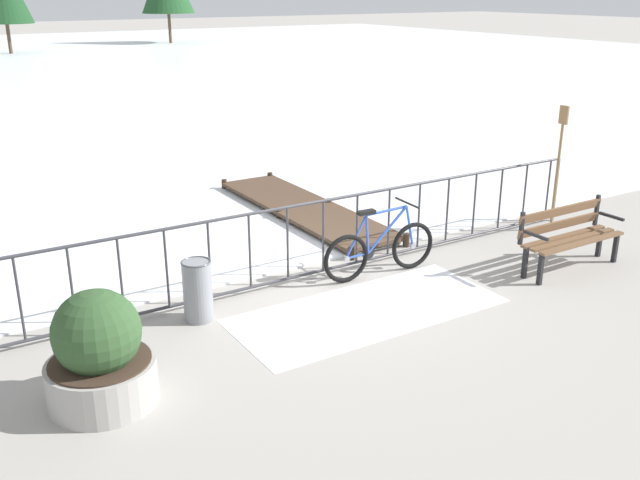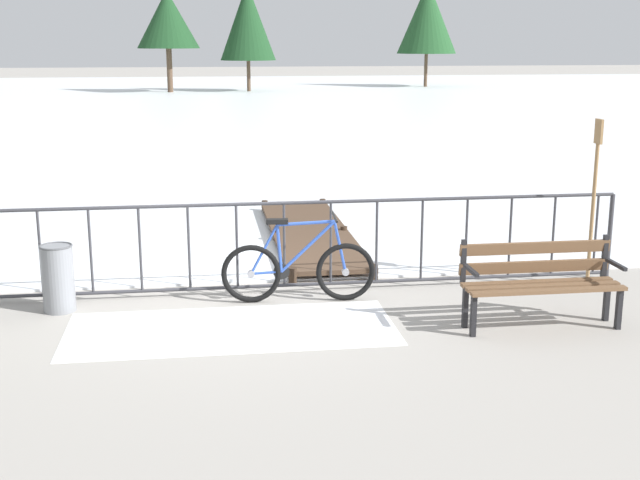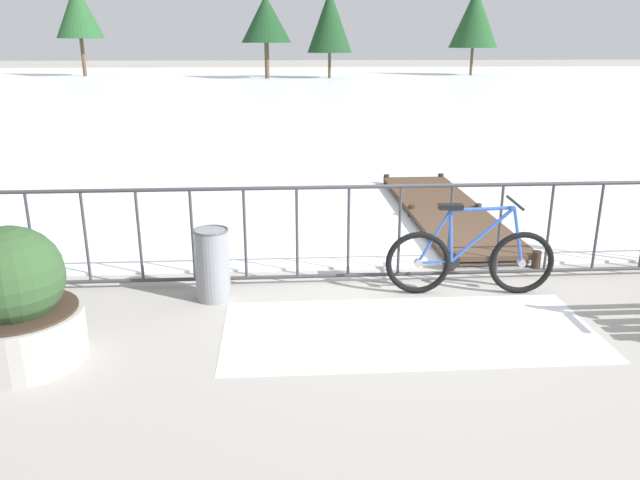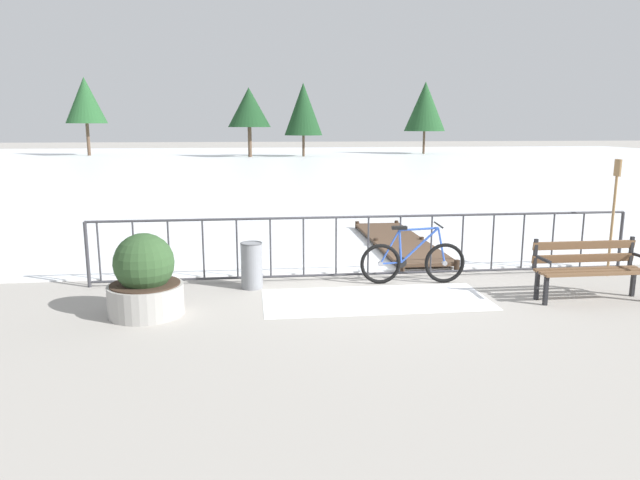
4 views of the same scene
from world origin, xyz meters
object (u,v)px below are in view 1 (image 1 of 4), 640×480
object	(u,v)px
park_bench	(568,232)
oar_upright	(559,160)
planter_with_shrub	(99,355)
trash_bin	(198,290)
bicycle_near_railing	(380,249)

from	to	relation	value
park_bench	oar_upright	distance (m)	1.74
planter_with_shrub	park_bench	bearing A→B (deg)	-0.18
planter_with_shrub	trash_bin	bearing A→B (deg)	38.61
bicycle_near_railing	trash_bin	distance (m)	2.59
trash_bin	oar_upright	world-z (taller)	oar_upright
trash_bin	park_bench	bearing A→B (deg)	-13.31
park_bench	trash_bin	xyz separation A→B (m)	(-4.92, 1.16, -0.14)
bicycle_near_railing	oar_upright	distance (m)	3.53
park_bench	planter_with_shrub	xyz separation A→B (m)	(-6.35, 0.02, -0.02)
planter_with_shrub	trash_bin	xyz separation A→B (m)	(1.43, 1.14, -0.12)
park_bench	trash_bin	distance (m)	5.06
trash_bin	planter_with_shrub	bearing A→B (deg)	-141.39
bicycle_near_railing	oar_upright	xyz separation A→B (m)	(3.44, 0.06, 0.77)
park_bench	planter_with_shrub	world-z (taller)	planter_with_shrub
park_bench	oar_upright	xyz separation A→B (m)	(1.11, 1.19, 0.63)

